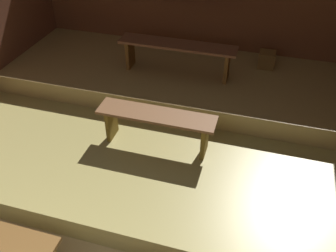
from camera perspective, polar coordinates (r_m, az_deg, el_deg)
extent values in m
cube|color=#A28958|center=(4.66, -4.04, -8.43)|extent=(6.06, 6.22, 0.08)
cube|color=brown|center=(6.21, 4.31, 18.50)|extent=(6.06, 0.06, 2.56)
cube|color=#9B8F51|center=(5.13, -1.01, -0.52)|extent=(5.26, 3.74, 0.28)
cube|color=#9C814C|center=(5.72, 1.78, 7.40)|extent=(5.26, 1.84, 0.28)
cube|color=brown|center=(3.75, -23.01, -16.41)|extent=(0.81, 0.34, 0.04)
cube|color=brown|center=(4.38, -1.83, 1.74)|extent=(1.45, 0.34, 0.04)
cube|color=brown|center=(4.71, -8.78, 0.59)|extent=(0.05, 0.27, 0.44)
cube|color=brown|center=(4.42, 5.72, -2.06)|extent=(0.05, 0.27, 0.44)
cube|color=brown|center=(5.38, 1.47, 12.53)|extent=(1.72, 0.34, 0.04)
cube|color=brown|center=(5.69, -5.90, 11.20)|extent=(0.05, 0.27, 0.44)
cube|color=brown|center=(5.36, 9.17, 9.14)|extent=(0.05, 0.27, 0.44)
cube|color=brown|center=(5.89, 15.09, 9.94)|extent=(0.24, 0.24, 0.24)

